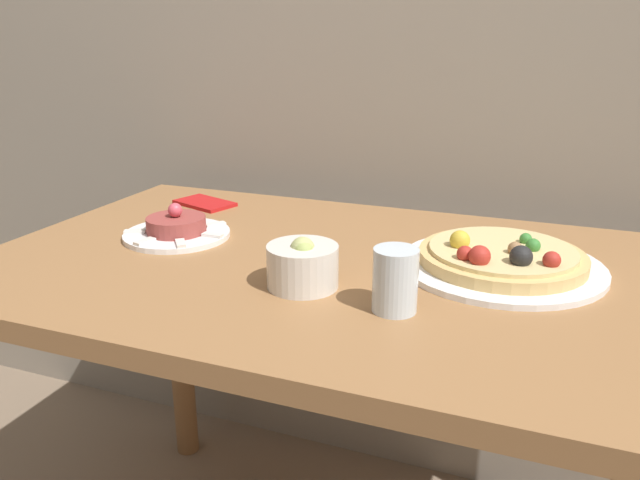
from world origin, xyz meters
TOP-DOWN VIEW (x-y plane):
  - dining_table at (0.00, 0.37)m, footprint 1.22×0.75m
  - pizza_plate at (0.27, 0.44)m, footprint 0.33×0.33m
  - tartare_plate at (-0.33, 0.39)m, footprint 0.20×0.20m
  - small_bowl at (-0.01, 0.26)m, footprint 0.11×0.11m
  - drinking_glass at (0.14, 0.22)m, footprint 0.06×0.06m
  - napkin at (-0.40, 0.62)m, footprint 0.15×0.12m

SIDE VIEW (x-z plane):
  - dining_table at x=0.00m, z-range 0.27..1.02m
  - napkin at x=-0.40m, z-range 0.75..0.76m
  - tartare_plate at x=-0.33m, z-range 0.73..0.80m
  - pizza_plate at x=0.27m, z-range 0.74..0.80m
  - small_bowl at x=-0.01m, z-range 0.75..0.83m
  - drinking_glass at x=0.14m, z-range 0.75..0.84m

